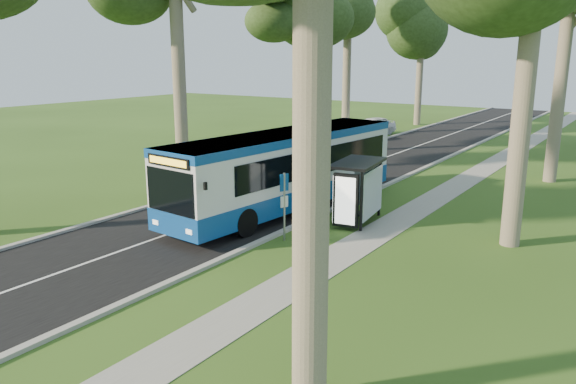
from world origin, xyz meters
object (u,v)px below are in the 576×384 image
litter_bin (350,206)px  bus_stop_sign (284,199)px  car_silver (345,130)px  bus_shelter (356,182)px  bus (286,170)px  car_white (373,126)px

litter_bin → bus_stop_sign: bearing=-97.9°
litter_bin → car_silver: bearing=118.8°
bus_stop_sign → bus_shelter: bearing=90.5°
bus → bus_shelter: (3.51, -0.29, -0.01)m
bus_stop_sign → car_silver: bearing=134.0°
bus_shelter → car_white: bearing=105.5°
litter_bin → car_white: car_white is taller
bus → bus_shelter: size_ratio=4.20×
bus_shelter → car_silver: size_ratio=0.61×
car_white → bus_stop_sign: bearing=-56.1°
bus → car_silver: bus is taller
bus_shelter → car_silver: 22.41m
bus → bus_stop_sign: bearing=-52.0°
bus_stop_sign → litter_bin: 4.21m
car_white → car_silver: (-0.35, -4.24, 0.07)m
bus_shelter → car_white: size_ratio=0.68×
bus → litter_bin: bearing=14.6°
bus_stop_sign → car_silver: size_ratio=0.50×
bus_stop_sign → bus_shelter: (1.20, 3.25, 0.17)m
bus_stop_sign → car_white: bearing=130.0°
bus → litter_bin: bus is taller
bus_stop_sign → car_silver: 24.79m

